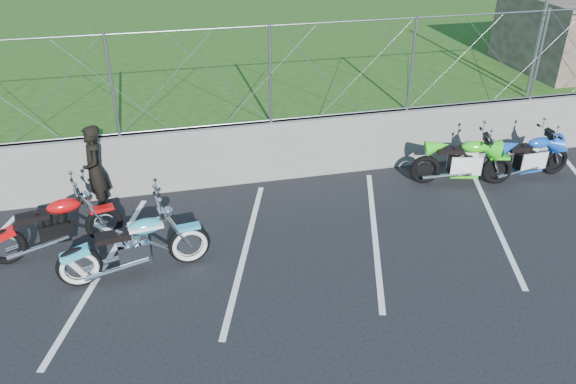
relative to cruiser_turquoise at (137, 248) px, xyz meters
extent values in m
plane|color=black|center=(1.79, -0.76, -0.49)|extent=(90.00, 90.00, 0.00)
cube|color=slate|center=(1.79, 2.74, 0.16)|extent=(30.00, 0.22, 1.30)
cube|color=#204512|center=(1.79, 12.74, 0.16)|extent=(30.00, 20.00, 1.30)
cylinder|color=gray|center=(1.79, 2.74, 2.76)|extent=(28.00, 0.03, 0.03)
cylinder|color=gray|center=(1.79, 2.74, 0.86)|extent=(28.00, 0.03, 0.03)
cylinder|color=gray|center=(8.99, 3.14, 2.31)|extent=(0.08, 0.08, 3.00)
cube|color=silver|center=(-0.61, 0.24, -0.49)|extent=(1.49, 4.31, 0.01)
cube|color=silver|center=(1.79, 0.24, -0.49)|extent=(1.49, 4.31, 0.01)
cube|color=silver|center=(4.19, 0.24, -0.49)|extent=(1.49, 4.31, 0.01)
cube|color=silver|center=(6.59, 0.24, -0.49)|extent=(1.49, 4.31, 0.01)
torus|color=black|center=(-0.89, -0.12, -0.13)|extent=(0.72, 0.21, 0.71)
torus|color=black|center=(0.83, 0.11, -0.13)|extent=(0.72, 0.21, 0.71)
cube|color=silver|center=(-0.05, -0.01, -0.06)|extent=(0.53, 0.36, 0.37)
ellipsoid|color=#30A7C2|center=(0.18, 0.02, 0.37)|extent=(0.60, 0.33, 0.25)
cube|color=black|center=(-0.33, -0.04, 0.30)|extent=(0.57, 0.33, 0.10)
cube|color=#30A7C2|center=(0.83, 0.11, 0.20)|extent=(0.43, 0.21, 0.06)
cylinder|color=silver|center=(0.42, 0.05, 0.71)|extent=(0.13, 0.77, 0.03)
torus|color=black|center=(-2.13, 0.77, -0.16)|extent=(0.67, 0.27, 0.66)
torus|color=black|center=(-0.58, 1.14, -0.16)|extent=(0.67, 0.27, 0.66)
cube|color=black|center=(-1.38, 0.95, -0.06)|extent=(0.54, 0.40, 0.36)
ellipsoid|color=red|center=(-1.15, 1.00, 0.36)|extent=(0.61, 0.38, 0.25)
cube|color=black|center=(-1.64, 0.88, 0.29)|extent=(0.58, 0.37, 0.10)
cube|color=red|center=(-0.58, 1.14, 0.15)|extent=(0.43, 0.25, 0.06)
cylinder|color=silver|center=(-0.93, 1.05, 0.62)|extent=(0.20, 0.75, 0.03)
torus|color=black|center=(5.89, 1.80, -0.17)|extent=(0.65, 0.27, 0.64)
torus|color=black|center=(7.35, 1.43, -0.17)|extent=(0.65, 0.27, 0.64)
cube|color=black|center=(6.60, 1.62, -0.06)|extent=(0.55, 0.41, 0.36)
ellipsoid|color=#34E91D|center=(6.82, 1.56, 0.36)|extent=(0.61, 0.39, 0.25)
cube|color=black|center=(6.33, 1.69, 0.29)|extent=(0.58, 0.38, 0.10)
cube|color=#34E91D|center=(7.35, 1.43, 0.13)|extent=(0.43, 0.25, 0.06)
cylinder|color=silver|center=(7.00, 1.52, 0.61)|extent=(0.22, 0.75, 0.03)
torus|color=black|center=(7.40, 1.49, -0.19)|extent=(0.61, 0.13, 0.60)
torus|color=black|center=(8.83, 1.54, -0.19)|extent=(0.61, 0.13, 0.60)
cube|color=black|center=(8.10, 1.52, -0.09)|extent=(0.47, 0.30, 0.34)
ellipsoid|color=blue|center=(8.32, 1.52, 0.32)|extent=(0.54, 0.26, 0.23)
cube|color=black|center=(7.83, 1.51, 0.25)|extent=(0.51, 0.26, 0.09)
cube|color=blue|center=(8.83, 1.54, 0.09)|extent=(0.39, 0.16, 0.06)
cylinder|color=silver|center=(8.49, 1.53, 0.55)|extent=(0.05, 0.72, 0.03)
imported|color=black|center=(-0.71, 2.19, 0.39)|extent=(0.54, 0.71, 1.76)
camera|label=1|loc=(0.65, -7.77, 5.18)|focal=35.00mm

